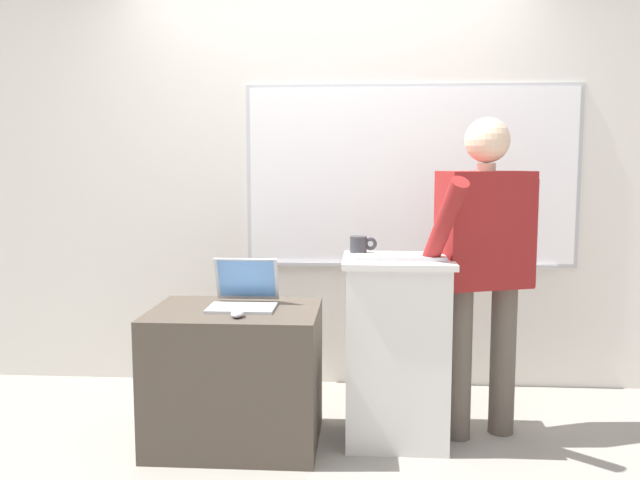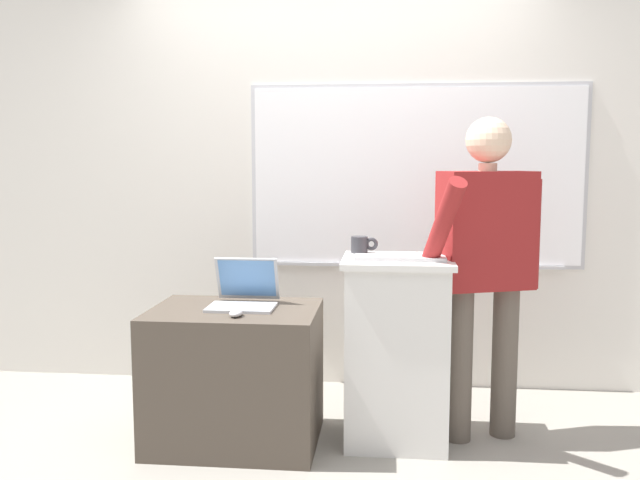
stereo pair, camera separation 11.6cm
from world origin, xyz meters
name	(u,v)px [view 2 (the right image)]	position (x,y,z in m)	size (l,w,h in m)	color
ground_plane	(306,478)	(0.00, 0.00, 0.00)	(30.00, 30.00, 0.00)	gray
back_wall	(335,154)	(0.02, 1.39, 1.46)	(6.40, 0.17, 2.92)	silver
lectern_podium	(396,350)	(0.40, 0.47, 0.47)	(0.54, 0.49, 0.94)	silver
side_desk	(235,375)	(-0.40, 0.37, 0.34)	(0.83, 0.62, 0.68)	#4C4238
person_presenter	(485,255)	(0.84, 0.53, 0.95)	(0.63, 0.64, 1.63)	brown
laptop	(244,292)	(-0.37, 0.44, 0.75)	(0.33, 0.32, 0.24)	#B7BABF
wireless_keyboard	(400,258)	(0.41, 0.41, 0.95)	(0.44, 0.14, 0.02)	silver
computer_mouse_by_laptop	(236,313)	(-0.35, 0.20, 0.70)	(0.06, 0.10, 0.03)	#BCBCC1
coffee_mug	(361,245)	(0.21, 0.64, 0.98)	(0.14, 0.09, 0.09)	#333338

